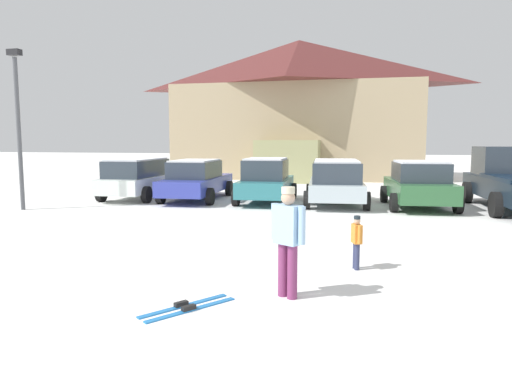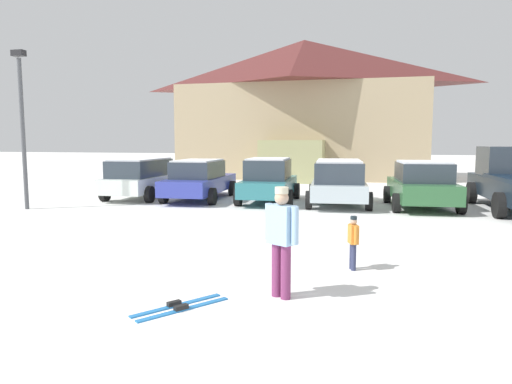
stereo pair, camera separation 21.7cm
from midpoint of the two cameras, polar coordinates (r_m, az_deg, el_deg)
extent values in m
plane|color=white|center=(5.15, -12.61, -20.72)|extent=(160.00, 160.00, 0.00)
cube|color=tan|center=(30.64, 6.14, 7.41)|extent=(15.27, 7.59, 5.84)
pyramid|color=#592423|center=(31.05, 6.24, 15.63)|extent=(15.88, 8.20, 3.04)
cube|color=tan|center=(26.13, 4.73, 3.84)|extent=(3.63, 1.85, 2.40)
cube|color=white|center=(19.40, -13.76, 1.09)|extent=(1.96, 4.36, 0.59)
cube|color=#2D3842|center=(19.28, -13.92, 2.92)|extent=(1.70, 3.32, 0.66)
cube|color=white|center=(19.26, -13.95, 4.00)|extent=(1.59, 3.16, 0.06)
cylinder|color=black|center=(21.02, -14.50, 0.65)|extent=(0.26, 0.65, 0.64)
cylinder|color=black|center=(20.27, -9.75, 0.56)|extent=(0.26, 0.65, 0.64)
cylinder|color=black|center=(18.69, -18.06, -0.15)|extent=(0.26, 0.65, 0.64)
cylinder|color=black|center=(17.84, -12.83, -0.29)|extent=(0.26, 0.65, 0.64)
cube|color=#323DA2|center=(18.49, -6.66, 0.97)|extent=(2.04, 4.87, 0.58)
cube|color=#2D3842|center=(18.22, -6.92, 2.82)|extent=(1.69, 2.57, 0.65)
cube|color=white|center=(18.20, -6.93, 3.93)|extent=(1.58, 2.44, 0.06)
cylinder|color=black|center=(20.22, -7.91, 0.58)|extent=(0.26, 0.65, 0.64)
cylinder|color=black|center=(19.67, -2.66, 0.47)|extent=(0.26, 0.65, 0.64)
cylinder|color=black|center=(17.47, -11.14, -0.38)|extent=(0.26, 0.65, 0.64)
cylinder|color=black|center=(16.83, -5.13, -0.54)|extent=(0.26, 0.65, 0.64)
cube|color=teal|center=(17.54, 2.00, 0.72)|extent=(2.00, 4.19, 0.58)
cube|color=#2D3842|center=(17.29, 1.90, 2.83)|extent=(1.66, 2.22, 0.74)
cube|color=white|center=(17.27, 1.91, 4.16)|extent=(1.55, 2.11, 0.06)
cylinder|color=black|center=(18.97, -0.20, 0.26)|extent=(0.26, 0.65, 0.64)
cylinder|color=black|center=(18.71, 5.42, 0.15)|extent=(0.26, 0.65, 0.64)
cylinder|color=black|center=(16.51, -1.88, -0.65)|extent=(0.26, 0.65, 0.64)
cylinder|color=black|center=(16.21, 4.57, -0.80)|extent=(0.26, 0.65, 0.64)
cube|color=silver|center=(17.10, 10.61, 0.44)|extent=(2.26, 4.41, 0.57)
cube|color=#2D3842|center=(16.96, 10.65, 2.55)|extent=(1.95, 3.37, 0.71)
cube|color=white|center=(16.94, 10.68, 3.85)|extent=(1.82, 3.20, 0.06)
cylinder|color=black|center=(18.45, 7.37, 0.03)|extent=(0.28, 0.66, 0.64)
cylinder|color=black|center=(18.49, 13.64, -0.08)|extent=(0.28, 0.66, 0.64)
cylinder|color=black|center=(15.83, 7.02, -1.00)|extent=(0.28, 0.66, 0.64)
cylinder|color=black|center=(15.87, 14.33, -1.13)|extent=(0.28, 0.66, 0.64)
cube|color=#2F6438|center=(17.06, 20.31, 0.24)|extent=(2.25, 4.17, 0.63)
cube|color=#2D3842|center=(16.81, 20.53, 2.34)|extent=(1.84, 2.23, 0.65)
cube|color=white|center=(16.79, 20.57, 3.54)|extent=(1.72, 2.12, 0.06)
cylinder|color=black|center=(18.15, 16.41, -0.28)|extent=(0.28, 0.66, 0.64)
cylinder|color=black|center=(18.51, 22.61, -0.38)|extent=(0.28, 0.66, 0.64)
cylinder|color=black|center=(15.70, 17.52, -1.31)|extent=(0.28, 0.66, 0.64)
cylinder|color=black|center=(16.12, 24.63, -1.40)|extent=(0.28, 0.66, 0.64)
cube|color=#2D3842|center=(18.75, 29.34, 3.38)|extent=(1.84, 1.94, 1.05)
cylinder|color=black|center=(19.13, 25.62, -0.08)|extent=(0.29, 0.81, 0.80)
cylinder|color=black|center=(15.75, 28.48, -1.47)|extent=(0.29, 0.81, 0.80)
cylinder|color=#762F5C|center=(6.87, 4.66, -9.92)|extent=(0.15, 0.15, 0.82)
cylinder|color=#762F5C|center=(6.98, 3.50, -9.65)|extent=(0.15, 0.15, 0.82)
cube|color=#97BFE5|center=(6.76, 4.12, -4.07)|extent=(0.47, 0.41, 0.58)
cylinder|color=#97BFE5|center=(6.60, 5.82, -4.21)|extent=(0.11, 0.11, 0.55)
cylinder|color=#97BFE5|center=(6.92, 2.50, -3.69)|extent=(0.11, 0.11, 0.55)
sphere|color=tan|center=(6.70, 4.15, -0.75)|extent=(0.21, 0.21, 0.21)
cylinder|color=beige|center=(6.69, 4.15, 0.21)|extent=(0.20, 0.20, 0.10)
cylinder|color=navy|center=(8.54, 12.83, -7.96)|extent=(0.09, 0.09, 0.49)
cylinder|color=navy|center=(8.64, 12.61, -7.79)|extent=(0.09, 0.09, 0.49)
cube|color=orange|center=(8.50, 12.79, -5.16)|extent=(0.21, 0.27, 0.34)
cylinder|color=orange|center=(8.36, 13.10, -5.31)|extent=(0.07, 0.07, 0.33)
cylinder|color=orange|center=(8.64, 12.48, -4.91)|extent=(0.07, 0.07, 0.33)
sphere|color=tan|center=(8.46, 12.83, -3.61)|extent=(0.12, 0.12, 0.12)
cylinder|color=#1E2A31|center=(8.44, 12.84, -3.16)|extent=(0.12, 0.12, 0.06)
cube|color=#1E6AB3|center=(6.76, -8.89, -13.81)|extent=(0.91, 1.20, 0.02)
cube|color=black|center=(6.72, -9.28, -13.57)|extent=(0.18, 0.21, 0.06)
cube|color=#1E6AB3|center=(6.60, -7.99, -14.31)|extent=(0.91, 1.20, 0.02)
cube|color=black|center=(6.56, -8.38, -14.07)|extent=(0.18, 0.21, 0.06)
cylinder|color=#515459|center=(17.48, -26.79, 6.40)|extent=(0.14, 0.14, 5.11)
cube|color=#232326|center=(17.72, -27.24, 15.17)|extent=(0.44, 0.24, 0.20)
camera|label=1|loc=(0.11, -89.49, 0.06)|focal=32.00mm
camera|label=2|loc=(0.11, 90.51, -0.06)|focal=32.00mm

